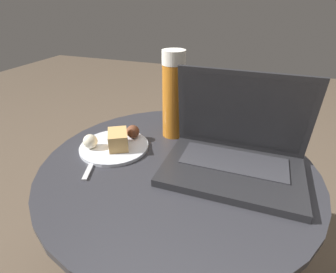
# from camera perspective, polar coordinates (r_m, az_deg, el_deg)

# --- Properties ---
(table) EXTENTS (0.68, 0.68, 0.50)m
(table) POSITION_cam_1_polar(r_m,az_deg,el_deg) (0.74, 1.92, -13.70)
(table) COLOR #9E9EA3
(table) RESTS_ON ground_plane
(laptop) EXTENTS (0.32, 0.22, 0.23)m
(laptop) POSITION_cam_1_polar(r_m,az_deg,el_deg) (0.64, 14.39, -3.10)
(laptop) COLOR #232326
(laptop) RESTS_ON table
(beer_glass) EXTENTS (0.06, 0.06, 0.25)m
(beer_glass) POSITION_cam_1_polar(r_m,az_deg,el_deg) (0.75, 1.17, 8.95)
(beer_glass) COLOR #C6701E
(beer_glass) RESTS_ON table
(snack_plate) EXTENTS (0.19, 0.19, 0.05)m
(snack_plate) POSITION_cam_1_polar(r_m,az_deg,el_deg) (0.73, -11.50, -1.34)
(snack_plate) COLOR silver
(snack_plate) RESTS_ON table
(fork) EXTENTS (0.07, 0.17, 0.00)m
(fork) POSITION_cam_1_polar(r_m,az_deg,el_deg) (0.71, -15.56, -4.18)
(fork) COLOR silver
(fork) RESTS_ON table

